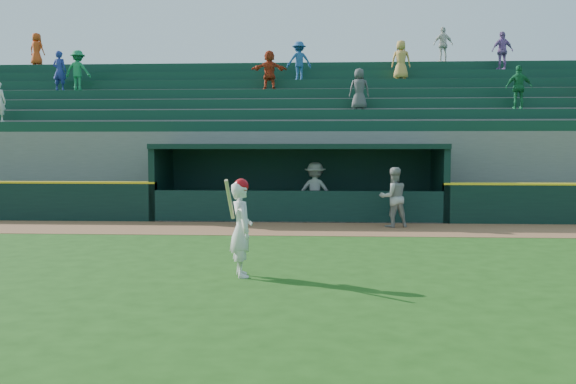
# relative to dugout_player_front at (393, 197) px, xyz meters

# --- Properties ---
(ground) EXTENTS (120.00, 120.00, 0.00)m
(ground) POSITION_rel_dugout_player_front_xyz_m (-2.87, -5.49, -0.88)
(ground) COLOR #1D4812
(ground) RESTS_ON ground
(warning_track) EXTENTS (40.00, 3.00, 0.01)m
(warning_track) POSITION_rel_dugout_player_front_xyz_m (-2.87, -0.59, -0.88)
(warning_track) COLOR brown
(warning_track) RESTS_ON ground
(dugout_player_front) EXTENTS (1.01, 0.88, 1.77)m
(dugout_player_front) POSITION_rel_dugout_player_front_xyz_m (0.00, 0.00, 0.00)
(dugout_player_front) COLOR #9F9F9A
(dugout_player_front) RESTS_ON ground
(dugout_player_inside) EXTENTS (1.28, 0.83, 1.87)m
(dugout_player_inside) POSITION_rel_dugout_player_front_xyz_m (-2.34, 1.93, 0.05)
(dugout_player_inside) COLOR #9F9F9A
(dugout_player_inside) RESTS_ON ground
(dugout) EXTENTS (9.40, 2.80, 2.46)m
(dugout) POSITION_rel_dugout_player_front_xyz_m (-2.87, 2.52, 0.47)
(dugout) COLOR slate
(dugout) RESTS_ON ground
(stands) EXTENTS (34.50, 6.25, 7.52)m
(stands) POSITION_rel_dugout_player_front_xyz_m (-2.90, 7.08, 1.52)
(stands) COLOR slate
(stands) RESTS_ON ground
(batter_at_plate) EXTENTS (0.58, 0.85, 1.81)m
(batter_at_plate) POSITION_rel_dugout_player_front_xyz_m (-3.51, -7.43, 0.02)
(batter_at_plate) COLOR silver
(batter_at_plate) RESTS_ON ground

